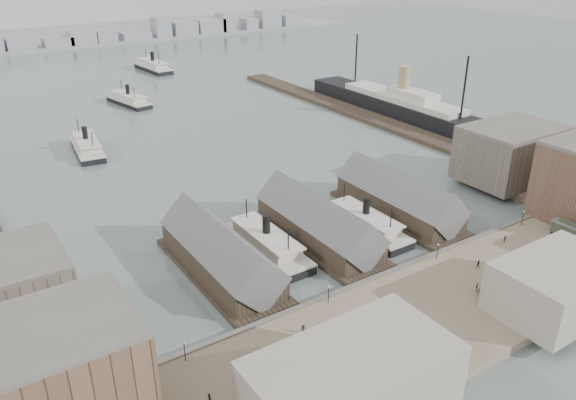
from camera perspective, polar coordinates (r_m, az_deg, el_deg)
ground at (r=124.88m, az=7.66°, el=-7.34°), size 900.00×900.00×0.00m
quay at (r=112.82m, az=14.39°, el=-11.27°), size 180.00×30.00×2.00m
seawall at (r=121.07m, az=9.29°, el=-7.94°), size 180.00×1.20×2.30m
east_wharf at (r=234.37m, az=7.97°, el=8.41°), size 10.00×180.00×1.60m
ferry_shed_west at (r=122.07m, az=-6.85°, el=-5.56°), size 14.00×42.00×12.60m
ferry_shed_center at (r=133.93m, az=3.09°, el=-2.49°), size 14.00×42.00×12.60m
ferry_shed_east at (r=149.42m, az=11.16°, el=0.06°), size 14.00×42.00×12.60m
warehouse_west_front at (r=86.21m, az=-25.51°, el=-17.77°), size 32.00×18.00×18.00m
warehouse_east_back at (r=177.04m, az=21.62°, el=4.41°), size 28.00×20.00×15.00m
street_bldg_center at (r=118.25m, az=25.70°, el=-7.87°), size 24.00×16.00×10.00m
street_bldg_west at (r=85.01m, az=6.44°, el=-18.38°), size 30.00×16.00×12.00m
lamp_post_far_w at (r=97.71m, az=-10.50°, el=-14.52°), size 0.44×0.44×3.92m
lamp_post_near_w at (r=109.68m, az=4.14°, el=-9.22°), size 0.44×0.44×3.92m
lamp_post_near_e at (r=127.73m, az=14.97°, el=-4.79°), size 0.44×0.44×3.92m
lamp_post_far_e at (r=149.66m, az=22.78°, el=-1.43°), size 0.44×0.44×3.92m
far_shore at (r=422.91m, az=-24.35°, el=14.25°), size 500.00×40.00×15.72m
ferry_docked_west at (r=130.37m, az=-2.19°, el=-4.42°), size 8.52×28.40×10.14m
ferry_docked_east at (r=140.91m, az=7.86°, el=-2.33°), size 8.12×27.06×9.66m
ferry_open_near at (r=204.55m, az=-19.74°, el=5.17°), size 11.16×27.97×9.72m
ferry_open_mid at (r=261.74m, az=-15.87°, el=9.76°), size 13.09×27.59×9.48m
ferry_open_far at (r=330.37m, az=-13.53°, el=13.07°), size 11.87×31.89×11.16m
ocean_steamer at (r=238.54m, az=11.53°, el=9.35°), size 14.14×103.35×20.67m
tram at (r=147.36m, az=27.00°, el=-3.04°), size 2.91×10.41×3.68m
horse_cart_left at (r=93.30m, az=-2.00°, el=-17.84°), size 4.38×3.99×1.51m
horse_cart_center at (r=108.14m, az=9.41°, el=-11.32°), size 4.99×2.50×1.61m
horse_cart_right at (r=120.44m, az=19.81°, el=-8.52°), size 4.73×2.27×1.50m
pedestrian_1 at (r=91.20m, az=-8.03°, el=-19.33°), size 1.01×0.98×1.64m
pedestrian_2 at (r=102.93m, az=1.57°, el=-13.00°), size 1.17×0.69×1.79m
pedestrian_3 at (r=97.93m, az=7.16°, el=-15.61°), size 0.74×1.00×1.58m
pedestrian_4 at (r=109.48m, az=9.88°, el=-10.87°), size 0.79×0.92×1.59m
pedestrian_5 at (r=120.52m, az=18.65°, el=-8.30°), size 0.71×0.70×1.58m
pedestrian_6 at (r=128.00m, az=18.80°, el=-6.19°), size 1.11×1.06×1.81m
pedestrian_7 at (r=128.46m, az=25.04°, el=-7.22°), size 1.18×0.74×1.75m
pedestrian_8 at (r=140.75m, az=21.17°, el=-3.68°), size 1.01×0.56×1.64m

